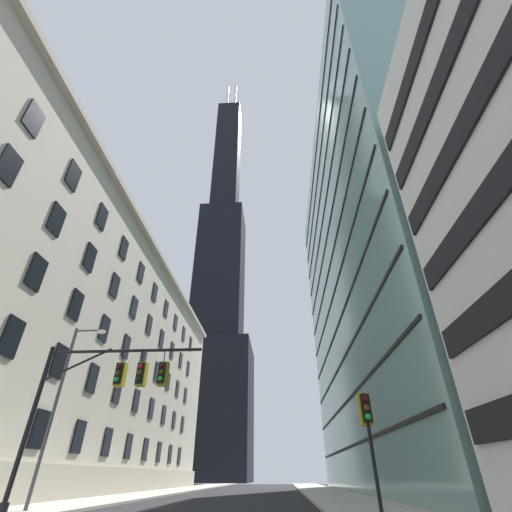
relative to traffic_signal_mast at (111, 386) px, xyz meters
name	(u,v)px	position (x,y,z in m)	size (l,w,h in m)	color
station_building	(75,350)	(-14.44, 20.26, 8.16)	(14.46, 63.85, 26.24)	beige
dark_skyscraper	(219,301)	(-12.57, 94.12, 47.81)	(23.16, 23.16, 179.91)	black
glass_office_midrise	(385,271)	(21.60, 24.23, 18.90)	(14.40, 49.06, 47.67)	gray
traffic_signal_mast	(111,386)	(0.00, 0.00, 0.00)	(7.40, 0.63, 6.61)	black
traffic_light_near_right	(366,416)	(10.51, -2.64, -1.68)	(0.40, 0.63, 3.86)	black
street_lamppost	(62,394)	(-4.22, 3.40, 0.36)	(1.92, 0.32, 8.86)	#47474C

